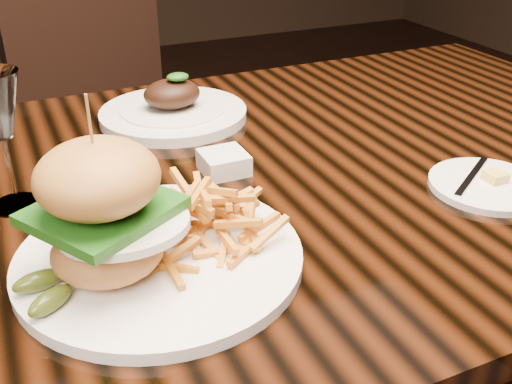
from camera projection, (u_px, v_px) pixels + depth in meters
name	position (u px, v px, depth m)	size (l,w,h in m)	color
dining_table	(237.00, 217.00, 0.92)	(1.60, 0.90, 0.75)	black
burger_plate	(149.00, 224.00, 0.65)	(0.33, 0.33, 0.22)	white
side_saucer	(488.00, 185.00, 0.84)	(0.16, 0.16, 0.02)	white
ramekin	(224.00, 162.00, 0.88)	(0.07, 0.07, 0.03)	white
far_dish	(173.00, 110.00, 1.07)	(0.26, 0.26, 0.09)	white
chair_far	(112.00, 112.00, 1.69)	(0.57, 0.57, 0.95)	black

